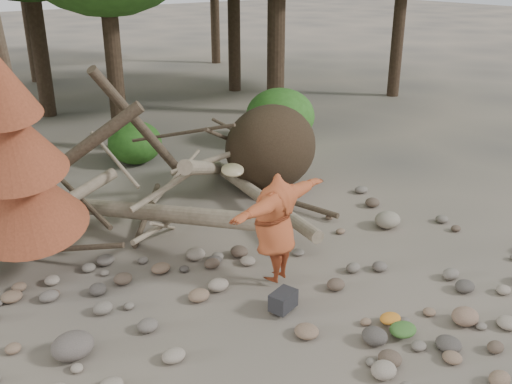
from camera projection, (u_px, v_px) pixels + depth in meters
ground at (305, 307)px, 8.83m from camera, size 120.00×120.00×0.00m
deadfall_pile at (252, 155)px, 12.74m from camera, size 8.55×5.24×3.30m
dead_conifer at (16, 159)px, 8.86m from camera, size 2.06×2.16×4.35m
bush_mid at (135, 143)px, 14.89m from camera, size 1.40×1.40×1.12m
bush_right at (280, 116)px, 16.49m from camera, size 2.00×2.00×1.60m
frisbee_thrower at (275, 227)px, 9.13m from camera, size 2.51×1.28×2.37m
backpack at (283, 304)px, 8.66m from camera, size 0.49×0.40×0.28m
cloth_green at (403, 332)px, 8.10m from camera, size 0.42×0.35×0.16m
cloth_orange at (390, 321)px, 8.38m from camera, size 0.34×0.28×0.12m
boulder_front_right at (465, 316)px, 8.38m from camera, size 0.42×0.37×0.25m
boulder_mid_right at (388, 220)px, 11.41m from camera, size 0.54×0.48×0.32m
boulder_mid_left at (73, 346)px, 7.67m from camera, size 0.58×0.52×0.35m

